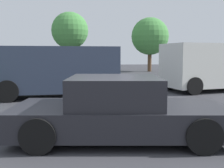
{
  "coord_description": "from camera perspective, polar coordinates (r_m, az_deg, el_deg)",
  "views": [
    {
      "loc": [
        -0.68,
        -5.47,
        1.71
      ],
      "look_at": [
        -0.11,
        1.94,
        0.9
      ],
      "focal_mm": 43.85,
      "sensor_mm": 36.0,
      "label": 1
    }
  ],
  "objects": [
    {
      "name": "tree_back_left",
      "position": [
        27.57,
        7.92,
        9.81
      ],
      "size": [
        3.67,
        3.67,
        5.31
      ],
      "color": "brown",
      "rests_on": "ground_plane"
    },
    {
      "name": "suv_dark",
      "position": [
        11.08,
        -11.3,
        2.93
      ],
      "size": [
        4.92,
        2.56,
        2.01
      ],
      "rotation": [
        0.0,
        0.0,
        0.13
      ],
      "color": "#2D384C",
      "rests_on": "ground_plane"
    },
    {
      "name": "van_white",
      "position": [
        13.92,
        21.34,
        3.63
      ],
      "size": [
        5.61,
        3.32,
        2.19
      ],
      "rotation": [
        0.0,
        0.0,
        3.39
      ],
      "color": "silver",
      "rests_on": "ground_plane"
    },
    {
      "name": "tree_back_center",
      "position": [
        27.41,
        -8.78,
        10.91
      ],
      "size": [
        3.58,
        3.58,
        5.8
      ],
      "color": "brown",
      "rests_on": "ground_plane"
    },
    {
      "name": "sedan_foreground",
      "position": [
        5.55,
        1.28,
        -5.55
      ],
      "size": [
        4.36,
        2.23,
        1.26
      ],
      "rotation": [
        0.0,
        0.0,
        -0.08
      ],
      "color": "#232328",
      "rests_on": "ground_plane"
    },
    {
      "name": "ground_plane",
      "position": [
        5.77,
        2.62,
        -11.02
      ],
      "size": [
        80.0,
        80.0,
        0.0
      ],
      "primitive_type": "plane",
      "color": "#38383D"
    }
  ]
}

